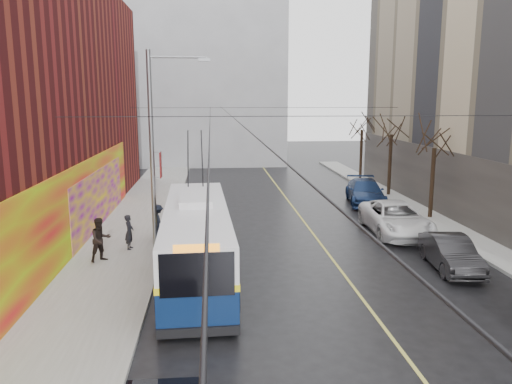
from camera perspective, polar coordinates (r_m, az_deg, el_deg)
ground at (r=14.04m, az=11.86°, el=-19.61°), size 140.00×140.00×0.00m
sidewalk_left at (r=24.92m, az=-14.78°, el=-5.88°), size 4.00×60.00×0.15m
sidewalk_right at (r=27.68m, az=22.62°, el=-4.71°), size 2.00×60.00×0.15m
lane_line at (r=27.02m, az=6.31°, el=-4.45°), size 0.12×50.00×0.01m
building_far at (r=56.62m, az=-7.57°, el=12.61°), size 20.50×12.10×18.00m
streetlight_pole at (r=21.79m, az=-11.39°, el=4.73°), size 2.65×0.60×9.00m
catenary_wires at (r=26.36m, az=-2.49°, el=8.98°), size 18.00×60.00×0.22m
tree_near at (r=30.43m, az=19.81°, el=6.20°), size 3.20×3.20×6.40m
tree_mid at (r=36.88m, az=15.27°, el=7.56°), size 3.20×3.20×6.68m
tree_far at (r=43.51m, az=12.06°, el=7.97°), size 3.20×3.20×6.57m
pigeons_flying at (r=22.63m, az=1.19°, el=10.91°), size 3.55×2.20×2.52m
trolleybus at (r=20.06m, az=-6.80°, el=-5.33°), size 2.98×11.62×5.47m
parked_car_b at (r=22.36m, az=21.35°, el=-6.51°), size 1.92×4.38×1.40m
parked_car_c at (r=27.16m, az=15.66°, el=-2.92°), size 3.02×6.07×1.65m
parked_car_d at (r=34.37m, az=12.38°, el=0.01°), size 3.10×5.84×1.61m
following_car at (r=32.16m, az=-5.45°, el=-0.65°), size 1.85×4.35×1.47m
pedestrian_a at (r=23.77m, az=-14.28°, el=-4.45°), size 0.42×0.61×1.62m
pedestrian_b at (r=22.32m, az=-17.34°, el=-5.22°), size 1.17×1.14×1.90m
pedestrian_c at (r=25.53m, az=-11.14°, el=-3.23°), size 1.10×1.23×1.65m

